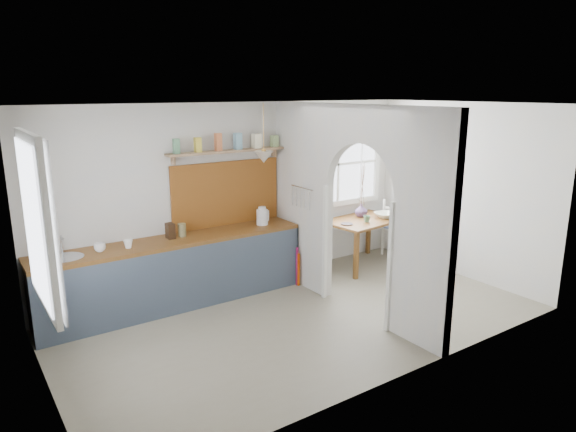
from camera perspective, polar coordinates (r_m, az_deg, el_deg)
floor at (r=6.49m, az=1.78°, el=-11.35°), size 5.80×3.20×0.01m
ceiling at (r=5.87m, az=1.97°, el=12.26°), size 5.80×3.20×0.01m
walls at (r=6.05m, az=1.87°, el=-0.14°), size 5.81×3.21×2.60m
partition at (r=6.49m, az=6.58°, el=2.10°), size 0.12×3.20×2.60m
kitchen_window at (r=4.90m, az=-26.32°, el=-0.74°), size 0.10×1.16×1.50m
nook_window at (r=8.29m, az=5.59°, el=5.73°), size 1.76×0.10×1.30m
counter at (r=6.90m, az=-12.50°, el=-6.03°), size 3.50×0.60×0.90m
sink at (r=6.40m, az=-23.46°, el=-4.34°), size 0.40×0.40×0.02m
backsplash at (r=7.24m, az=-6.83°, el=2.51°), size 1.65×0.03×0.90m
shelf at (r=7.07m, az=-6.65°, el=7.55°), size 1.75×0.20×0.21m
pendant_lamp at (r=6.97m, az=-2.71°, el=6.56°), size 0.26×0.26×0.16m
utensil_rail at (r=7.08m, az=1.57°, el=3.17°), size 0.02×0.50×0.02m
dining_table at (r=8.32m, az=8.31°, el=-2.93°), size 1.31×0.95×0.76m
chair_left at (r=7.77m, az=2.89°, el=-3.34°), size 0.54×0.54×0.94m
chair_right at (r=8.96m, az=12.31°, el=-1.20°), size 0.53×0.53×0.97m
kettle at (r=7.26m, az=-2.89°, el=0.04°), size 0.24×0.21×0.26m
mug_a at (r=6.50m, az=-17.33°, el=-2.99°), size 0.12×0.12×0.10m
mug_b at (r=6.46m, az=-20.18°, el=-3.29°), size 0.15×0.15×0.10m
knife_block at (r=6.76m, az=-12.95°, el=-1.62°), size 0.10×0.13×0.20m
jar at (r=6.83m, az=-11.71°, el=-1.53°), size 0.14×0.14×0.17m
towel_magenta at (r=7.42m, az=1.02°, el=-5.73°), size 0.02×0.03×0.59m
towel_orange at (r=7.41m, az=1.18°, el=-5.98°), size 0.02×0.03×0.48m
bowl at (r=8.39m, az=10.79°, el=0.10°), size 0.39×0.39×0.08m
table_cup at (r=8.05m, az=8.74°, el=-0.32°), size 0.11×0.11×0.10m
plate at (r=7.88m, az=6.55°, el=-0.88°), size 0.18×0.18×0.02m
vase at (r=8.37m, az=8.13°, el=0.64°), size 0.23×0.23×0.21m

